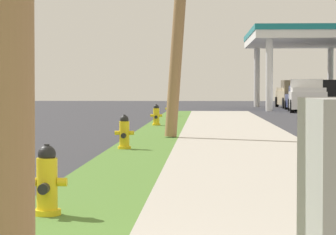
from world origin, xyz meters
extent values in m
cylinder|color=yellow|center=(0.44, 3.57, 0.15)|extent=(0.29, 0.29, 0.06)
cylinder|color=yellow|center=(0.44, 3.57, 0.42)|extent=(0.22, 0.22, 0.60)
sphere|color=black|center=(0.44, 3.57, 0.76)|extent=(0.19, 0.19, 0.19)
cylinder|color=black|center=(0.44, 3.57, 0.84)|extent=(0.06, 0.06, 0.05)
cylinder|color=yellow|center=(0.28, 3.57, 0.47)|extent=(0.10, 0.09, 0.09)
cylinder|color=yellow|center=(0.60, 3.57, 0.47)|extent=(0.10, 0.09, 0.09)
cylinder|color=black|center=(0.44, 3.40, 0.42)|extent=(0.11, 0.12, 0.11)
cylinder|color=yellow|center=(0.35, 12.44, 0.15)|extent=(0.29, 0.29, 0.06)
cylinder|color=yellow|center=(0.35, 12.44, 0.42)|extent=(0.22, 0.22, 0.60)
sphere|color=black|center=(0.35, 12.44, 0.76)|extent=(0.19, 0.19, 0.19)
cylinder|color=black|center=(0.35, 12.44, 0.84)|extent=(0.06, 0.06, 0.05)
cylinder|color=yellow|center=(0.19, 12.44, 0.47)|extent=(0.10, 0.09, 0.09)
cylinder|color=yellow|center=(0.51, 12.44, 0.47)|extent=(0.10, 0.09, 0.09)
cylinder|color=black|center=(0.35, 12.27, 0.42)|extent=(0.11, 0.12, 0.11)
cylinder|color=yellow|center=(0.41, 23.01, 0.15)|extent=(0.29, 0.29, 0.06)
cylinder|color=yellow|center=(0.41, 23.01, 0.42)|extent=(0.22, 0.22, 0.60)
sphere|color=black|center=(0.41, 23.01, 0.76)|extent=(0.19, 0.19, 0.19)
cylinder|color=black|center=(0.41, 23.01, 0.84)|extent=(0.06, 0.06, 0.05)
cylinder|color=yellow|center=(0.25, 23.01, 0.47)|extent=(0.10, 0.09, 0.09)
cylinder|color=yellow|center=(0.57, 23.01, 0.47)|extent=(0.10, 0.09, 0.09)
cylinder|color=black|center=(0.41, 22.84, 0.42)|extent=(0.11, 0.12, 0.11)
cylinder|color=yellow|center=(0.51, 31.95, 0.15)|extent=(0.29, 0.29, 0.06)
cylinder|color=yellow|center=(0.51, 31.95, 0.42)|extent=(0.22, 0.22, 0.60)
sphere|color=black|center=(0.51, 31.95, 0.76)|extent=(0.19, 0.19, 0.19)
cylinder|color=black|center=(0.51, 31.95, 0.84)|extent=(0.06, 0.06, 0.05)
cylinder|color=yellow|center=(0.35, 31.95, 0.47)|extent=(0.10, 0.09, 0.09)
cylinder|color=yellow|center=(0.67, 31.95, 0.47)|extent=(0.10, 0.09, 0.09)
cylinder|color=black|center=(0.51, 31.78, 0.42)|extent=(0.11, 0.12, 0.11)
cylinder|color=silver|center=(6.10, 43.71, 2.22)|extent=(0.44, 0.44, 4.43)
cylinder|color=silver|center=(6.10, 54.88, 2.22)|extent=(0.44, 0.44, 4.43)
cylinder|color=silver|center=(11.61, 54.88, 2.22)|extent=(0.44, 0.44, 4.43)
cube|color=white|center=(8.85, 49.30, 4.68)|extent=(7.31, 12.97, 0.50)
cube|color=#197A7F|center=(8.85, 49.30, 5.11)|extent=(7.41, 13.07, 0.36)
cube|color=#47474C|center=(8.85, 43.71, 0.80)|extent=(0.70, 1.10, 1.60)
cube|color=#47474C|center=(8.85, 54.88, 0.80)|extent=(0.70, 1.10, 1.60)
cube|color=navy|center=(8.39, 45.80, 0.59)|extent=(1.85, 4.51, 0.85)
cube|color=navy|center=(8.38, 45.57, 1.29)|extent=(1.62, 2.04, 0.56)
cylinder|color=black|center=(7.54, 47.50, 0.30)|extent=(0.22, 0.60, 0.60)
cylinder|color=black|center=(9.26, 47.49, 0.30)|extent=(0.22, 0.60, 0.60)
cylinder|color=black|center=(7.51, 44.10, 0.30)|extent=(0.22, 0.60, 0.60)
cylinder|color=black|center=(9.23, 44.09, 0.30)|extent=(0.22, 0.60, 0.60)
cube|color=#BCBCC1|center=(10.21, 56.30, 0.59)|extent=(1.93, 4.54, 0.85)
cube|color=#BCBCC1|center=(10.20, 56.07, 1.29)|extent=(1.65, 2.06, 0.56)
cylinder|color=black|center=(9.39, 58.02, 0.30)|extent=(0.23, 0.61, 0.60)
cylinder|color=black|center=(11.11, 57.97, 0.30)|extent=(0.23, 0.61, 0.60)
cylinder|color=black|center=(9.30, 54.62, 0.30)|extent=(0.23, 0.61, 0.60)
cylinder|color=black|center=(11.02, 54.57, 0.30)|extent=(0.23, 0.61, 0.60)
cube|color=tan|center=(8.56, 52.26, 0.71)|extent=(2.13, 5.45, 1.00)
cube|color=tan|center=(8.59, 51.29, 1.59)|extent=(1.89, 2.09, 0.76)
cube|color=tan|center=(8.54, 53.45, 1.33)|extent=(1.95, 2.96, 0.24)
cylinder|color=black|center=(9.56, 50.13, 0.38)|extent=(0.24, 0.76, 0.76)
cylinder|color=black|center=(7.67, 50.09, 0.38)|extent=(0.24, 0.76, 0.76)
cylinder|color=black|center=(9.46, 54.43, 0.38)|extent=(0.24, 0.76, 0.76)
cylinder|color=black|center=(7.57, 54.39, 0.38)|extent=(0.24, 0.76, 0.76)
cube|color=black|center=(10.46, 49.50, 0.71)|extent=(2.35, 5.52, 1.00)
cube|color=black|center=(10.39, 48.53, 1.59)|extent=(1.97, 2.17, 0.76)
cube|color=black|center=(10.53, 50.69, 1.33)|extent=(2.07, 3.03, 0.24)
cylinder|color=black|center=(9.37, 47.42, 0.38)|extent=(0.27, 0.77, 0.76)
cylinder|color=black|center=(9.65, 51.71, 0.38)|extent=(0.27, 0.77, 0.76)
cube|color=white|center=(8.24, 42.48, 0.71)|extent=(2.41, 5.54, 1.00)
cube|color=white|center=(8.31, 43.45, 1.59)|extent=(1.99, 2.19, 0.76)
cube|color=white|center=(8.14, 41.30, 1.33)|extent=(2.10, 3.05, 0.24)
cylinder|color=black|center=(7.46, 44.70, 0.38)|extent=(0.28, 0.77, 0.76)
cylinder|color=black|center=(9.35, 44.55, 0.38)|extent=(0.28, 0.77, 0.76)
cylinder|color=black|center=(7.12, 40.41, 0.38)|extent=(0.28, 0.77, 0.76)
cylinder|color=black|center=(9.02, 40.26, 0.38)|extent=(0.28, 0.77, 0.76)
camera|label=1|loc=(2.07, -4.52, 1.46)|focal=83.87mm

